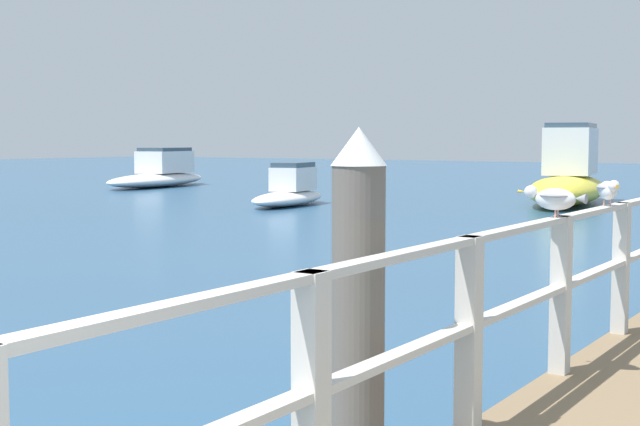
{
  "coord_description": "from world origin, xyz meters",
  "views": [
    {
      "loc": [
        0.81,
        -0.56,
        2.14
      ],
      "look_at": [
        -4.1,
        6.79,
        1.4
      ],
      "focal_mm": 49.6,
      "sensor_mm": 36.0,
      "label": 1
    }
  ],
  "objects_px": {
    "seagull_background": "(608,189)",
    "boat_0": "(160,174)",
    "boat_3": "(568,177)",
    "seagull_foreground": "(554,198)",
    "boat_4": "(290,191)",
    "dock_piling_near": "(358,336)"
  },
  "relations": [
    {
      "from": "seagull_foreground",
      "to": "boat_0",
      "type": "height_order",
      "value": "seagull_foreground"
    },
    {
      "from": "boat_3",
      "to": "boat_4",
      "type": "height_order",
      "value": "boat_3"
    },
    {
      "from": "seagull_foreground",
      "to": "boat_3",
      "type": "distance_m",
      "value": 24.21
    },
    {
      "from": "dock_piling_near",
      "to": "boat_0",
      "type": "xyz_separation_m",
      "value": [
        -25.9,
        25.36,
        -0.53
      ]
    },
    {
      "from": "seagull_foreground",
      "to": "boat_4",
      "type": "bearing_deg",
      "value": 40.28
    },
    {
      "from": "dock_piling_near",
      "to": "seagull_foreground",
      "type": "height_order",
      "value": "dock_piling_near"
    },
    {
      "from": "dock_piling_near",
      "to": "boat_4",
      "type": "relative_size",
      "value": 0.48
    },
    {
      "from": "dock_piling_near",
      "to": "seagull_foreground",
      "type": "relative_size",
      "value": 4.64
    },
    {
      "from": "seagull_background",
      "to": "boat_0",
      "type": "xyz_separation_m",
      "value": [
        -26.29,
        22.17,
        -1.16
      ]
    },
    {
      "from": "seagull_background",
      "to": "boat_3",
      "type": "relative_size",
      "value": 0.06
    },
    {
      "from": "dock_piling_near",
      "to": "boat_0",
      "type": "relative_size",
      "value": 0.3
    },
    {
      "from": "seagull_foreground",
      "to": "seagull_background",
      "type": "distance_m",
      "value": 1.24
    },
    {
      "from": "seagull_foreground",
      "to": "boat_0",
      "type": "bearing_deg",
      "value": 48.39
    },
    {
      "from": "dock_piling_near",
      "to": "seagull_foreground",
      "type": "xyz_separation_m",
      "value": [
        0.37,
        1.95,
        0.63
      ]
    },
    {
      "from": "dock_piling_near",
      "to": "boat_4",
      "type": "xyz_separation_m",
      "value": [
        -14.32,
        19.34,
        -0.65
      ]
    },
    {
      "from": "dock_piling_near",
      "to": "seagull_background",
      "type": "height_order",
      "value": "dock_piling_near"
    },
    {
      "from": "seagull_background",
      "to": "boat_4",
      "type": "xyz_separation_m",
      "value": [
        -14.71,
        16.15,
        -1.28
      ]
    },
    {
      "from": "seagull_foreground",
      "to": "boat_4",
      "type": "distance_m",
      "value": 22.81
    },
    {
      "from": "seagull_foreground",
      "to": "boat_3",
      "type": "bearing_deg",
      "value": 17.85
    },
    {
      "from": "seagull_background",
      "to": "boat_3",
      "type": "height_order",
      "value": "boat_3"
    },
    {
      "from": "boat_3",
      "to": "boat_4",
      "type": "relative_size",
      "value": 1.7
    },
    {
      "from": "seagull_foreground",
      "to": "dock_piling_near",
      "type": "bearing_deg",
      "value": 169.3
    }
  ]
}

